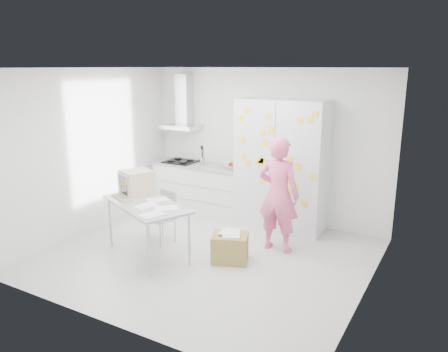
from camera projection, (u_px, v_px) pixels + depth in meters
The scene contains 10 objects.
floor at pixel (207, 257), 6.43m from camera, with size 4.50×4.00×0.02m, color silver.
walls at pixel (231, 158), 6.71m from camera, with size 4.52×4.01×2.70m.
ceiling at pixel (205, 68), 5.77m from camera, with size 4.50×4.00×0.02m, color white.
counter_run at pixel (201, 187), 8.32m from camera, with size 1.84×0.63×1.28m.
range_hood at pixel (183, 107), 8.29m from camera, with size 0.70×0.48×1.01m.
tall_cabinet at pixel (282, 165), 7.36m from camera, with size 1.50×0.68×2.20m.
person at pixel (278, 194), 6.47m from camera, with size 0.64×0.42×1.75m, color #F45F8F.
desk at pixel (140, 192), 6.54m from camera, with size 1.65×1.29×1.18m.
chair at pixel (164, 213), 6.89m from camera, with size 0.44×0.44×0.82m.
cardboard_box at pixel (230, 247), 6.23m from camera, with size 0.61×0.55×0.44m.
Camera 1 is at (3.15, -5.05, 2.73)m, focal length 35.00 mm.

